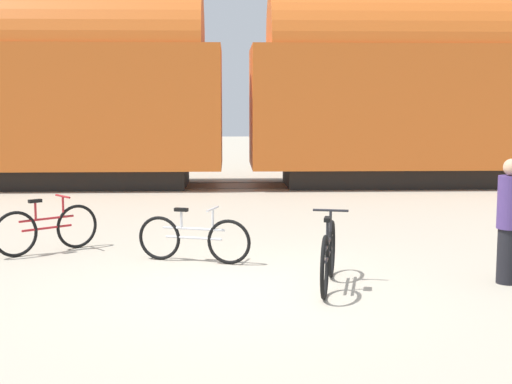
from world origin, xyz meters
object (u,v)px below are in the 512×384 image
object	(u,v)px
bicycle_silver	(194,238)
bicycle_black	(328,256)
person_in_purple	(509,221)
bicycle_maroon	(47,229)
freight_train	(236,86)

from	to	relation	value
bicycle_silver	bicycle_black	bearing A→B (deg)	-40.42
bicycle_black	person_in_purple	size ratio (longest dim) A/B	1.12
bicycle_black	person_in_purple	world-z (taller)	person_in_purple
bicycle_black	bicycle_silver	bearing A→B (deg)	139.58
bicycle_maroon	bicycle_black	world-z (taller)	bicycle_black
bicycle_maroon	bicycle_black	size ratio (longest dim) A/B	0.75
bicycle_silver	person_in_purple	world-z (taller)	person_in_purple
bicycle_maroon	bicycle_silver	world-z (taller)	bicycle_maroon
bicycle_maroon	freight_train	bearing A→B (deg)	70.95
freight_train	bicycle_silver	size ratio (longest dim) A/B	30.90
bicycle_black	freight_train	bearing A→B (deg)	95.32
freight_train	bicycle_black	size ratio (longest dim) A/B	28.32
bicycle_black	person_in_purple	xyz separation A→B (m)	(2.35, 0.11, 0.41)
bicycle_maroon	bicycle_silver	bearing A→B (deg)	-18.30
bicycle_maroon	bicycle_black	bearing A→B (deg)	-29.09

